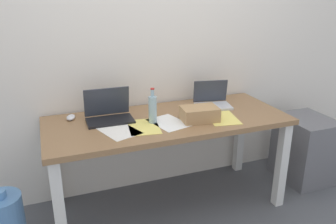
{
  "coord_description": "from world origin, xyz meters",
  "views": [
    {
      "loc": [
        -0.83,
        -2.22,
        1.66
      ],
      "look_at": [
        0.0,
        0.0,
        0.81
      ],
      "focal_mm": 36.32,
      "sensor_mm": 36.0,
      "label": 1
    }
  ],
  "objects_px": {
    "laptop_left": "(109,113)",
    "cardboard_box": "(199,114)",
    "water_cooler_jug": "(4,224)",
    "laptop_right": "(212,101)",
    "beer_bottle": "(153,109)",
    "computer_mouse": "(71,117)",
    "desk": "(168,130)",
    "filing_cabinet": "(305,149)"
  },
  "relations": [
    {
      "from": "desk",
      "to": "computer_mouse",
      "type": "bearing_deg",
      "value": 161.42
    },
    {
      "from": "cardboard_box",
      "to": "desk",
      "type": "bearing_deg",
      "value": 148.56
    },
    {
      "from": "computer_mouse",
      "to": "laptop_left",
      "type": "bearing_deg",
      "value": -4.66
    },
    {
      "from": "beer_bottle",
      "to": "desk",
      "type": "bearing_deg",
      "value": 18.12
    },
    {
      "from": "beer_bottle",
      "to": "laptop_left",
      "type": "bearing_deg",
      "value": 150.73
    },
    {
      "from": "water_cooler_jug",
      "to": "cardboard_box",
      "type": "bearing_deg",
      "value": -0.13
    },
    {
      "from": "desk",
      "to": "beer_bottle",
      "type": "bearing_deg",
      "value": -161.88
    },
    {
      "from": "laptop_right",
      "to": "water_cooler_jug",
      "type": "xyz_separation_m",
      "value": [
        -1.63,
        -0.26,
        -0.59
      ]
    },
    {
      "from": "laptop_left",
      "to": "cardboard_box",
      "type": "height_order",
      "value": "laptop_left"
    },
    {
      "from": "desk",
      "to": "laptop_right",
      "type": "relative_size",
      "value": 5.65
    },
    {
      "from": "beer_bottle",
      "to": "computer_mouse",
      "type": "height_order",
      "value": "beer_bottle"
    },
    {
      "from": "laptop_right",
      "to": "beer_bottle",
      "type": "bearing_deg",
      "value": -162.31
    },
    {
      "from": "laptop_left",
      "to": "water_cooler_jug",
      "type": "relative_size",
      "value": 0.72
    },
    {
      "from": "laptop_right",
      "to": "water_cooler_jug",
      "type": "height_order",
      "value": "laptop_right"
    },
    {
      "from": "beer_bottle",
      "to": "water_cooler_jug",
      "type": "relative_size",
      "value": 0.55
    },
    {
      "from": "beer_bottle",
      "to": "water_cooler_jug",
      "type": "distance_m",
      "value": 1.24
    },
    {
      "from": "cardboard_box",
      "to": "filing_cabinet",
      "type": "relative_size",
      "value": 0.45
    },
    {
      "from": "computer_mouse",
      "to": "cardboard_box",
      "type": "height_order",
      "value": "cardboard_box"
    },
    {
      "from": "laptop_right",
      "to": "cardboard_box",
      "type": "distance_m",
      "value": 0.36
    },
    {
      "from": "beer_bottle",
      "to": "cardboard_box",
      "type": "bearing_deg",
      "value": -13.28
    },
    {
      "from": "beer_bottle",
      "to": "filing_cabinet",
      "type": "relative_size",
      "value": 0.44
    },
    {
      "from": "water_cooler_jug",
      "to": "laptop_right",
      "type": "bearing_deg",
      "value": 9.0
    },
    {
      "from": "computer_mouse",
      "to": "cardboard_box",
      "type": "distance_m",
      "value": 0.95
    },
    {
      "from": "computer_mouse",
      "to": "cardboard_box",
      "type": "xyz_separation_m",
      "value": [
        0.88,
        -0.35,
        0.03
      ]
    },
    {
      "from": "laptop_left",
      "to": "cardboard_box",
      "type": "relative_size",
      "value": 1.28
    },
    {
      "from": "computer_mouse",
      "to": "filing_cabinet",
      "type": "height_order",
      "value": "computer_mouse"
    },
    {
      "from": "laptop_left",
      "to": "water_cooler_jug",
      "type": "height_order",
      "value": "laptop_left"
    },
    {
      "from": "water_cooler_jug",
      "to": "beer_bottle",
      "type": "bearing_deg",
      "value": 4.08
    },
    {
      "from": "computer_mouse",
      "to": "water_cooler_jug",
      "type": "bearing_deg",
      "value": -127.08
    },
    {
      "from": "desk",
      "to": "cardboard_box",
      "type": "xyz_separation_m",
      "value": [
        0.2,
        -0.12,
        0.15
      ]
    },
    {
      "from": "laptop_right",
      "to": "desk",
      "type": "bearing_deg",
      "value": -162.44
    },
    {
      "from": "desk",
      "to": "computer_mouse",
      "type": "height_order",
      "value": "computer_mouse"
    },
    {
      "from": "computer_mouse",
      "to": "water_cooler_jug",
      "type": "distance_m",
      "value": 0.83
    },
    {
      "from": "laptop_left",
      "to": "computer_mouse",
      "type": "distance_m",
      "value": 0.29
    },
    {
      "from": "laptop_right",
      "to": "water_cooler_jug",
      "type": "bearing_deg",
      "value": -171.0
    },
    {
      "from": "beer_bottle",
      "to": "water_cooler_jug",
      "type": "xyz_separation_m",
      "value": [
        -1.06,
        -0.08,
        -0.65
      ]
    },
    {
      "from": "cardboard_box",
      "to": "water_cooler_jug",
      "type": "distance_m",
      "value": 1.51
    },
    {
      "from": "laptop_right",
      "to": "cardboard_box",
      "type": "xyz_separation_m",
      "value": [
        -0.24,
        -0.26,
        0.01
      ]
    },
    {
      "from": "water_cooler_jug",
      "to": "filing_cabinet",
      "type": "bearing_deg",
      "value": 1.85
    },
    {
      "from": "laptop_right",
      "to": "beer_bottle",
      "type": "relative_size",
      "value": 1.23
    },
    {
      "from": "cardboard_box",
      "to": "laptop_left",
      "type": "bearing_deg",
      "value": 158.9
    },
    {
      "from": "cardboard_box",
      "to": "water_cooler_jug",
      "type": "height_order",
      "value": "cardboard_box"
    }
  ]
}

